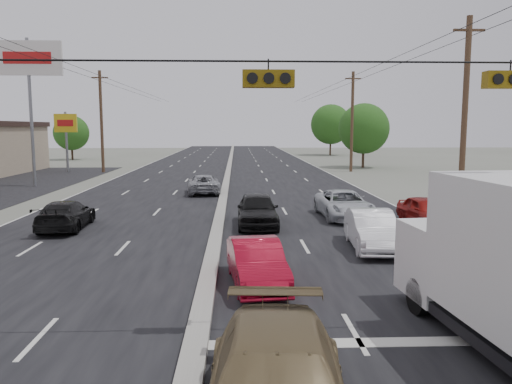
{
  "coord_description": "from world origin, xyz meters",
  "views": [
    {
      "loc": [
        0.85,
        -10.3,
        4.48
      ],
      "look_at": [
        1.53,
        7.22,
        2.2
      ],
      "focal_mm": 35.0,
      "sensor_mm": 36.0,
      "label": 1
    }
  ],
  "objects_px": {
    "pole_sign_billboard": "(28,67)",
    "tree_left_far": "(71,133)",
    "utility_pole_right_b": "(465,115)",
    "utility_pole_right_c": "(352,121)",
    "tree_right_mid": "(364,129)",
    "tree_right_far": "(331,124)",
    "queue_car_c": "(344,205)",
    "oncoming_far": "(204,184)",
    "red_sedan": "(257,264)",
    "queue_car_b": "(372,230)",
    "queue_car_e": "(426,211)",
    "pole_sign_far": "(66,128)",
    "oncoming_near": "(66,215)",
    "queue_car_a": "(257,210)",
    "utility_pole_left_c": "(101,121)"
  },
  "relations": [
    {
      "from": "utility_pole_right_b",
      "to": "utility_pole_right_c",
      "type": "bearing_deg",
      "value": 90.0
    },
    {
      "from": "tree_left_far",
      "to": "queue_car_b",
      "type": "distance_m",
      "value": 59.46
    },
    {
      "from": "pole_sign_far",
      "to": "queue_car_a",
      "type": "height_order",
      "value": "pole_sign_far"
    },
    {
      "from": "tree_left_far",
      "to": "pole_sign_far",
      "type": "bearing_deg",
      "value": -73.3
    },
    {
      "from": "oncoming_near",
      "to": "queue_car_c",
      "type": "bearing_deg",
      "value": -172.87
    },
    {
      "from": "queue_car_e",
      "to": "tree_right_far",
      "type": "bearing_deg",
      "value": 78.54
    },
    {
      "from": "pole_sign_billboard",
      "to": "queue_car_b",
      "type": "relative_size",
      "value": 2.55
    },
    {
      "from": "queue_car_a",
      "to": "utility_pole_right_b",
      "type": "bearing_deg",
      "value": 15.95
    },
    {
      "from": "pole_sign_billboard",
      "to": "red_sedan",
      "type": "distance_m",
      "value": 30.39
    },
    {
      "from": "pole_sign_far",
      "to": "queue_car_a",
      "type": "xyz_separation_m",
      "value": [
        17.78,
        -28.03,
        -3.65
      ]
    },
    {
      "from": "tree_right_far",
      "to": "oncoming_far",
      "type": "distance_m",
      "value": 49.87
    },
    {
      "from": "utility_pole_right_b",
      "to": "red_sedan",
      "type": "height_order",
      "value": "utility_pole_right_b"
    },
    {
      "from": "queue_car_c",
      "to": "tree_right_mid",
      "type": "bearing_deg",
      "value": 72.36
    },
    {
      "from": "red_sedan",
      "to": "pole_sign_far",
      "type": "bearing_deg",
      "value": 109.11
    },
    {
      "from": "tree_right_mid",
      "to": "tree_right_far",
      "type": "height_order",
      "value": "tree_right_far"
    },
    {
      "from": "tree_left_far",
      "to": "oncoming_far",
      "type": "xyz_separation_m",
      "value": [
        20.6,
        -36.53,
        -3.08
      ]
    },
    {
      "from": "utility_pole_left_c",
      "to": "red_sedan",
      "type": "height_order",
      "value": "utility_pole_left_c"
    },
    {
      "from": "tree_right_mid",
      "to": "tree_right_far",
      "type": "relative_size",
      "value": 0.88
    },
    {
      "from": "pole_sign_far",
      "to": "tree_left_far",
      "type": "bearing_deg",
      "value": 106.7
    },
    {
      "from": "red_sedan",
      "to": "queue_car_b",
      "type": "xyz_separation_m",
      "value": [
        4.42,
        4.1,
        0.07
      ]
    },
    {
      "from": "queue_car_c",
      "to": "tree_left_far",
      "type": "bearing_deg",
      "value": 119.64
    },
    {
      "from": "tree_left_far",
      "to": "queue_car_a",
      "type": "bearing_deg",
      "value": -63.66
    },
    {
      "from": "utility_pole_right_c",
      "to": "pole_sign_billboard",
      "type": "height_order",
      "value": "pole_sign_billboard"
    },
    {
      "from": "utility_pole_left_c",
      "to": "oncoming_near",
      "type": "relative_size",
      "value": 2.28
    },
    {
      "from": "tree_right_far",
      "to": "red_sedan",
      "type": "distance_m",
      "value": 68.28
    },
    {
      "from": "utility_pole_left_c",
      "to": "utility_pole_right_c",
      "type": "relative_size",
      "value": 1.0
    },
    {
      "from": "red_sedan",
      "to": "oncoming_far",
      "type": "distance_m",
      "value": 20.22
    },
    {
      "from": "tree_left_far",
      "to": "oncoming_near",
      "type": "relative_size",
      "value": 1.39
    },
    {
      "from": "utility_pole_right_b",
      "to": "queue_car_e",
      "type": "relative_size",
      "value": 2.63
    },
    {
      "from": "utility_pole_right_c",
      "to": "tree_right_far",
      "type": "xyz_separation_m",
      "value": [
        3.5,
        30.0,
        -0.15
      ]
    },
    {
      "from": "utility_pole_right_c",
      "to": "oncoming_far",
      "type": "height_order",
      "value": "utility_pole_right_c"
    },
    {
      "from": "pole_sign_billboard",
      "to": "tree_left_far",
      "type": "xyz_separation_m",
      "value": [
        -7.5,
        32.0,
        -5.15
      ]
    },
    {
      "from": "utility_pole_right_b",
      "to": "utility_pole_right_c",
      "type": "distance_m",
      "value": 25.0
    },
    {
      "from": "utility_pole_right_c",
      "to": "queue_car_e",
      "type": "height_order",
      "value": "utility_pole_right_c"
    },
    {
      "from": "oncoming_far",
      "to": "red_sedan",
      "type": "bearing_deg",
      "value": 93.12
    },
    {
      "from": "queue_car_a",
      "to": "oncoming_far",
      "type": "distance_m",
      "value": 11.93
    },
    {
      "from": "oncoming_near",
      "to": "utility_pole_right_c",
      "type": "bearing_deg",
      "value": -126.74
    },
    {
      "from": "pole_sign_far",
      "to": "tree_right_mid",
      "type": "height_order",
      "value": "tree_right_mid"
    },
    {
      "from": "queue_car_e",
      "to": "queue_car_c",
      "type": "bearing_deg",
      "value": 145.1
    },
    {
      "from": "pole_sign_billboard",
      "to": "tree_left_far",
      "type": "bearing_deg",
      "value": 103.19
    },
    {
      "from": "tree_right_mid",
      "to": "tree_right_far",
      "type": "distance_m",
      "value": 25.03
    },
    {
      "from": "tree_left_far",
      "to": "queue_car_b",
      "type": "bearing_deg",
      "value": -62.06
    },
    {
      "from": "utility_pole_right_c",
      "to": "tree_left_far",
      "type": "bearing_deg",
      "value": 149.9
    },
    {
      "from": "queue_car_b",
      "to": "oncoming_far",
      "type": "bearing_deg",
      "value": 118.75
    },
    {
      "from": "pole_sign_billboard",
      "to": "oncoming_far",
      "type": "relative_size",
      "value": 2.4
    },
    {
      "from": "tree_right_mid",
      "to": "tree_right_far",
      "type": "xyz_separation_m",
      "value": [
        1.0,
        25.0,
        0.62
      ]
    },
    {
      "from": "utility_pole_left_c",
      "to": "queue_car_e",
      "type": "relative_size",
      "value": 2.63
    },
    {
      "from": "utility_pole_left_c",
      "to": "queue_car_a",
      "type": "relative_size",
      "value": 2.24
    },
    {
      "from": "utility_pole_right_b",
      "to": "pole_sign_far",
      "type": "relative_size",
      "value": 1.67
    },
    {
      "from": "queue_car_b",
      "to": "oncoming_near",
      "type": "bearing_deg",
      "value": 166.08
    }
  ]
}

